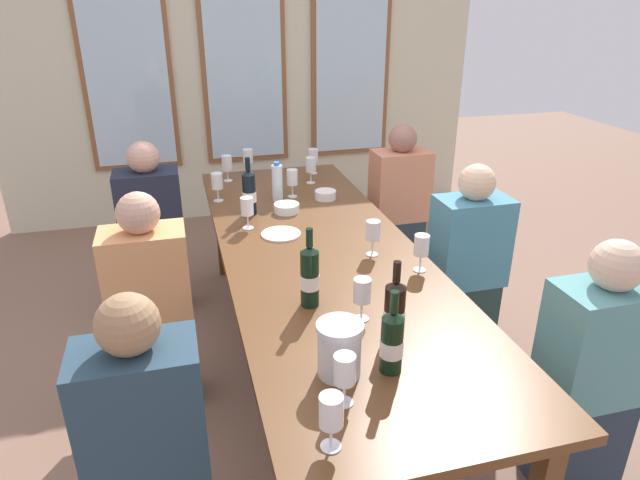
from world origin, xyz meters
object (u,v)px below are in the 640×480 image
Objects in this scene: seated_person_2 at (149,453)px; wine_glass_5 at (362,292)px; wine_glass_4 at (292,179)px; wine_bottle_1 at (392,342)px; wine_glass_3 at (311,165)px; seated_person_0 at (153,234)px; wine_glass_11 at (313,157)px; dining_table at (320,261)px; wine_glass_1 at (247,208)px; wine_bottle_2 at (394,311)px; white_plate_0 at (281,234)px; wine_glass_2 at (373,232)px; water_bottle at (277,182)px; wine_glass_6 at (421,247)px; metal_pitcher at (340,349)px; wine_glass_0 at (217,182)px; seated_person_1 at (399,208)px; tasting_bowl_0 at (325,195)px; wine_glass_7 at (227,164)px; seated_person_5 at (467,268)px; wine_bottle_0 at (310,276)px; seated_person_3 at (590,378)px; seated_person_4 at (152,310)px; wine_glass_9 at (345,372)px; wine_glass_8 at (331,413)px; wine_bottle_3 at (249,192)px; tasting_bowl_1 at (287,208)px.

wine_glass_5 is at bearing 18.32° from seated_person_2.
wine_bottle_1 is at bearing -91.77° from wine_glass_4.
wine_glass_3 is 1.09m from seated_person_0.
wine_glass_11 is (0.29, 1.90, -0.00)m from wine_glass_5.
wine_glass_3 is at bearing 78.45° from dining_table.
dining_table is at bearing -50.21° from wine_glass_1.
wine_glass_3 is at bearing 85.10° from wine_bottle_2.
white_plate_0 is 0.19× the size of seated_person_2.
wine_glass_1 and wine_glass_2 have the same top height.
wine_glass_4 is 1.00× the size of wine_glass_11.
water_bottle is at bearing -135.00° from wine_glass_3.
wine_glass_11 is at bearing 93.65° from wine_glass_6.
metal_pitcher is 1.09× the size of wine_glass_0.
seated_person_1 is at bearing 13.65° from water_bottle.
tasting_bowl_0 is at bearing -96.19° from wine_glass_11.
seated_person_5 reaches higher than wine_glass_7.
metal_pitcher is 0.57× the size of wine_bottle_0.
wine_glass_0 is (-0.40, 1.82, 0.00)m from wine_bottle_1.
seated_person_2 reaches higher than dining_table.
seated_person_3 reaches higher than wine_glass_6.
seated_person_2 is 0.92m from seated_person_4.
wine_glass_3 is (0.40, 1.99, 0.03)m from metal_pitcher.
metal_pitcher reaches higher than dining_table.
seated_person_5 reaches higher than wine_glass_9.
wine_glass_8 is at bearing -103.67° from dining_table.
tasting_bowl_0 is 0.54× the size of water_bottle.
wine_bottle_1 is 0.27× the size of seated_person_5.
seated_person_2 is at bearing -131.00° from seated_person_1.
wine_bottle_1 is 1.25× the size of water_bottle.
wine_bottle_2 is 0.86m from seated_person_3.
wine_bottle_1 is 1.71m from tasting_bowl_0.
wine_glass_8 is 0.19m from wine_glass_9.
wine_glass_2 is at bearing 74.01° from wine_bottle_1.
tasting_bowl_0 is 0.75× the size of wine_glass_2.
seated_person_1 is (0.60, 1.09, -0.33)m from wine_glass_2.
wine_bottle_2 is 1.83× the size of wine_glass_7.
wine_bottle_3 reaches higher than white_plate_0.
water_bottle reaches higher than wine_glass_3.
tasting_bowl_1 is 1.66m from wine_glass_9.
seated_person_2 is at bearing -117.88° from wine_glass_3.
wine_bottle_2 is 1.83× the size of wine_glass_6.
wine_glass_9 is at bearing -114.44° from wine_glass_2.
wine_bottle_1 is (-0.02, -0.98, 0.17)m from dining_table.
metal_pitcher reaches higher than wine_glass_3.
dining_table is at bearing -85.05° from water_bottle.
wine_bottle_0 is 1.91× the size of wine_glass_6.
wine_glass_0 and wine_glass_1 have the same top height.
tasting_bowl_0 is (0.22, 0.71, 0.09)m from dining_table.
wine_glass_7 is 0.16× the size of seated_person_5.
wine_glass_8 is at bearing -91.43° from wine_bottle_3.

